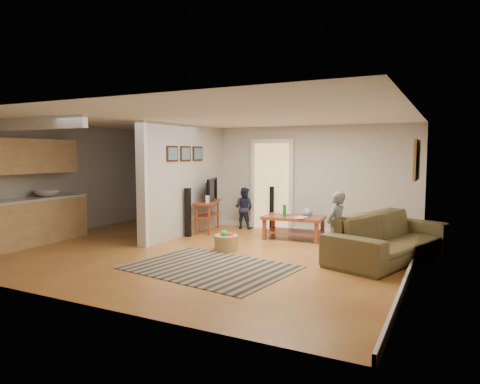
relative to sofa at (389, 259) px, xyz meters
The scene contains 11 objects.
ground 3.47m from the sofa, 161.97° to the right, with size 7.50×7.50×0.00m, color brown.
room_shell 4.65m from the sofa, behind, with size 7.54×6.02×2.52m.
area_rug 3.17m from the sofa, 143.00° to the right, with size 2.56×1.87×0.01m, color black.
sofa is the anchor object (origin of this frame).
coffee_table 2.31m from the sofa, 155.76° to the left, with size 1.33×0.83×0.76m.
tv_console 4.38m from the sofa, 168.12° to the left, with size 0.78×1.24×1.00m.
speaker_left 4.34m from the sofa, behind, with size 0.11×0.11×1.09m, color black.
speaker_right 3.37m from the sofa, 150.72° to the left, with size 0.11×0.11×1.07m, color black.
toy_basket 2.96m from the sofa, 166.15° to the right, with size 0.45×0.45×0.41m.
child 1.05m from the sofa, 136.42° to the right, with size 0.45×0.29×1.23m, color gray.
toddler 3.99m from the sofa, 155.96° to the left, with size 0.50×0.39×1.02m, color #1C203B.
Camera 1 is at (4.28, -6.71, 1.86)m, focal length 32.00 mm.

